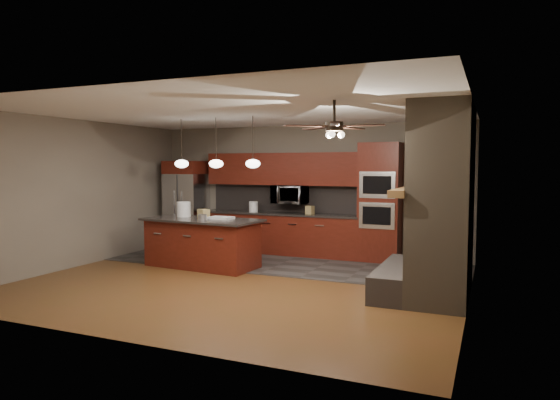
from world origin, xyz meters
The scene contains 22 objects.
ground centered at (0.00, 0.00, 0.00)m, with size 7.00×7.00×0.00m, color #58331A.
ceiling centered at (0.00, 0.00, 2.80)m, with size 7.00×6.00×0.02m, color white.
back_wall centered at (0.00, 3.00, 1.40)m, with size 7.00×0.02×2.80m, color #746B5C.
right_wall centered at (3.50, 0.00, 1.40)m, with size 0.02×6.00×2.80m, color #746B5C.
left_wall centered at (-3.50, 0.00, 1.40)m, with size 0.02×6.00×2.80m, color #746B5C.
slate_tile_patch centered at (0.00, 1.80, 0.01)m, with size 7.00×2.40×0.01m, color #383532.
fireplace_column centered at (3.04, 0.40, 1.30)m, with size 1.30×2.10×2.80m.
back_cabinetry centered at (-0.48, 2.74, 0.89)m, with size 3.59×0.64×2.20m.
oven_tower centered at (1.70, 2.69, 1.19)m, with size 0.80×0.63×2.38m.
microwave centered at (-0.27, 2.75, 1.30)m, with size 0.73×0.41×0.50m, color silver.
refrigerator centered at (-2.84, 2.62, 1.01)m, with size 0.86×0.75×2.03m.
kitchen_island centered at (-1.28, 0.81, 0.46)m, with size 2.33×1.21×0.92m.
white_bucket centered at (-1.81, 0.98, 1.07)m, with size 0.27×0.27×0.29m, color silver.
paint_can centered at (-1.15, 0.61, 0.97)m, with size 0.16×0.16×0.11m, color silver.
paint_tray centered at (-0.93, 0.92, 0.94)m, with size 0.43×0.30×0.04m, color silver.
cardboard_box centered at (-1.48, 1.18, 0.99)m, with size 0.23×0.16×0.14m, color tan.
counter_bucket centered at (-1.13, 2.70, 1.01)m, with size 0.20×0.20×0.22m, color white.
counter_box centered at (0.22, 2.65, 0.99)m, with size 0.16×0.12×0.18m, color #9A844F.
pendant_left centered at (-1.65, 0.70, 1.96)m, with size 0.26×0.26×0.92m.
pendant_center centered at (-0.90, 0.70, 1.96)m, with size 0.26×0.26×0.92m.
pendant_right centered at (-0.15, 0.70, 1.96)m, with size 0.26×0.26×0.92m.
ceiling_fan centered at (1.80, -0.80, 2.46)m, with size 1.27×1.33×0.41m.
Camera 1 is at (3.77, -7.24, 1.93)m, focal length 32.00 mm.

